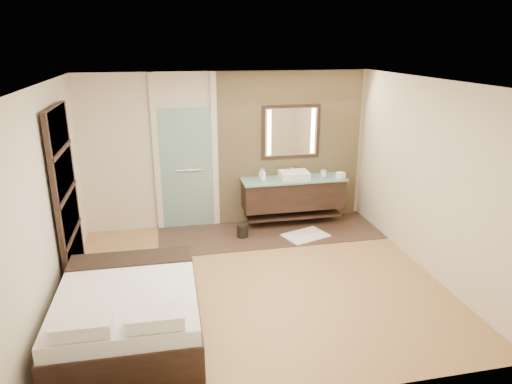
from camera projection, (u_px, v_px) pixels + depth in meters
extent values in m
plane|color=olive|center=(254.00, 281.00, 6.33)|extent=(5.00, 5.00, 0.00)
cube|color=#3A291F|center=(270.00, 232.00, 7.94)|extent=(3.80, 1.30, 0.01)
cube|color=tan|center=(290.00, 148.00, 8.18)|extent=(2.60, 0.08, 2.70)
cube|color=black|center=(293.00, 194.00, 8.15)|extent=(1.80, 0.50, 0.50)
cube|color=black|center=(293.00, 214.00, 8.27)|extent=(1.71, 0.45, 0.04)
cube|color=#7FC2B8|center=(294.00, 179.00, 8.05)|extent=(1.85, 0.55, 0.03)
cube|color=white|center=(294.00, 175.00, 8.02)|extent=(0.50, 0.38, 0.13)
cylinder|color=silver|center=(291.00, 171.00, 8.19)|extent=(0.03, 0.03, 0.18)
cylinder|color=silver|center=(292.00, 167.00, 8.13)|extent=(0.02, 0.10, 0.02)
cube|color=black|center=(291.00, 132.00, 8.04)|extent=(1.06, 0.03, 0.96)
cube|color=white|center=(291.00, 132.00, 8.02)|extent=(0.94, 0.01, 0.84)
cube|color=#FFF1BF|center=(269.00, 133.00, 7.94)|extent=(0.07, 0.01, 0.80)
cube|color=#FFF1BF|center=(313.00, 131.00, 8.09)|extent=(0.07, 0.01, 0.80)
cube|color=silver|center=(187.00, 170.00, 7.90)|extent=(0.90, 0.05, 2.10)
cylinder|color=silver|center=(190.00, 170.00, 7.87)|extent=(0.45, 0.03, 0.03)
cube|color=beige|center=(156.00, 154.00, 7.72)|extent=(0.10, 0.08, 2.70)
cube|color=beige|center=(215.00, 151.00, 7.92)|extent=(0.10, 0.08, 2.70)
cube|color=black|center=(66.00, 197.00, 6.04)|extent=(0.06, 1.20, 2.40)
cube|color=beige|center=(75.00, 254.00, 6.31)|extent=(0.02, 1.06, 0.52)
cube|color=beige|center=(70.00, 214.00, 6.13)|extent=(0.02, 1.06, 0.52)
cube|color=beige|center=(64.00, 172.00, 5.94)|extent=(0.02, 1.06, 0.52)
cube|color=beige|center=(58.00, 128.00, 5.76)|extent=(0.02, 1.06, 0.52)
cube|color=black|center=(130.00, 318.00, 5.12)|extent=(1.56, 1.93, 0.42)
cube|color=silver|center=(127.00, 295.00, 5.03)|extent=(1.51, 1.89, 0.17)
cube|color=black|center=(131.00, 259.00, 5.67)|extent=(1.49, 0.45, 0.04)
cube|color=silver|center=(82.00, 326.00, 4.20)|extent=(0.53, 0.29, 0.13)
cube|color=silver|center=(156.00, 318.00, 4.32)|extent=(0.53, 0.29, 0.13)
cube|color=silver|center=(306.00, 235.00, 7.77)|extent=(0.85, 0.71, 0.02)
cylinder|color=black|center=(242.00, 231.00, 7.72)|extent=(0.21, 0.21, 0.24)
cube|color=white|center=(341.00, 175.00, 8.06)|extent=(0.15, 0.15, 0.10)
imported|color=white|center=(264.00, 175.00, 7.85)|extent=(0.08, 0.08, 0.21)
imported|color=#B2B2B2|center=(262.00, 173.00, 8.04)|extent=(0.11, 0.11, 0.18)
imported|color=silver|center=(324.00, 174.00, 8.06)|extent=(0.13, 0.13, 0.13)
imported|color=silver|center=(324.00, 173.00, 8.25)|extent=(0.14, 0.14, 0.09)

